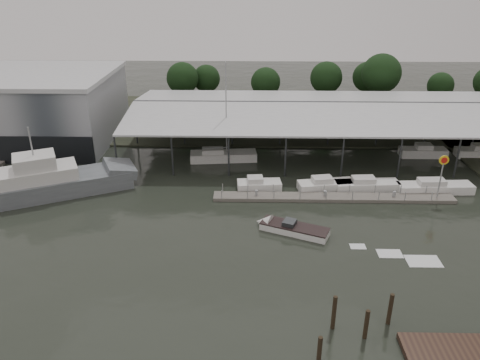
{
  "coord_description": "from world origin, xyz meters",
  "views": [
    {
      "loc": [
        5.14,
        -39.14,
        24.51
      ],
      "look_at": [
        4.1,
        9.62,
        2.5
      ],
      "focal_mm": 35.0,
      "sensor_mm": 36.0,
      "label": 1
    }
  ],
  "objects_px": {
    "grey_trawler": "(50,182)",
    "speedboat_underway": "(289,228)",
    "shell_fuel_sign": "(442,169)",
    "white_sailboat": "(222,156)"
  },
  "relations": [
    {
      "from": "shell_fuel_sign",
      "to": "speedboat_underway",
      "type": "bearing_deg",
      "value": -157.13
    },
    {
      "from": "grey_trawler",
      "to": "white_sailboat",
      "type": "distance_m",
      "value": 22.75
    },
    {
      "from": "grey_trawler",
      "to": "speedboat_underway",
      "type": "xyz_separation_m",
      "value": [
        27.59,
        -8.1,
        -1.19
      ]
    },
    {
      "from": "grey_trawler",
      "to": "speedboat_underway",
      "type": "bearing_deg",
      "value": -41.96
    },
    {
      "from": "grey_trawler",
      "to": "speedboat_underway",
      "type": "height_order",
      "value": "grey_trawler"
    },
    {
      "from": "shell_fuel_sign",
      "to": "white_sailboat",
      "type": "bearing_deg",
      "value": 155.1
    },
    {
      "from": "shell_fuel_sign",
      "to": "speedboat_underway",
      "type": "relative_size",
      "value": 0.31
    },
    {
      "from": "grey_trawler",
      "to": "shell_fuel_sign",
      "type": "bearing_deg",
      "value": -26.36
    },
    {
      "from": "white_sailboat",
      "to": "speedboat_underway",
      "type": "xyz_separation_m",
      "value": [
        7.87,
        -19.41,
        -0.27
      ]
    },
    {
      "from": "shell_fuel_sign",
      "to": "grey_trawler",
      "type": "height_order",
      "value": "grey_trawler"
    }
  ]
}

